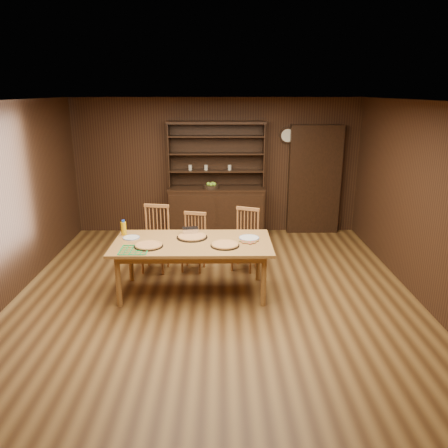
{
  "coord_description": "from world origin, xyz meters",
  "views": [
    {
      "loc": [
        0.08,
        -5.43,
        2.72
      ],
      "look_at": [
        0.12,
        0.4,
        0.93
      ],
      "focal_mm": 35.0,
      "sensor_mm": 36.0,
      "label": 1
    }
  ],
  "objects_px": {
    "chair_left": "(156,236)",
    "chair_right": "(246,237)",
    "juice_bottle": "(124,228)",
    "china_hutch": "(217,205)",
    "dining_table": "(192,247)",
    "chair_center": "(194,240)"
  },
  "relations": [
    {
      "from": "chair_left",
      "to": "chair_right",
      "type": "relative_size",
      "value": 1.06
    },
    {
      "from": "china_hutch",
      "to": "chair_left",
      "type": "relative_size",
      "value": 2.11
    },
    {
      "from": "dining_table",
      "to": "chair_right",
      "type": "distance_m",
      "value": 1.2
    },
    {
      "from": "dining_table",
      "to": "juice_bottle",
      "type": "bearing_deg",
      "value": 162.69
    },
    {
      "from": "china_hutch",
      "to": "chair_right",
      "type": "distance_m",
      "value": 1.76
    },
    {
      "from": "china_hutch",
      "to": "chair_center",
      "type": "relative_size",
      "value": 2.39
    },
    {
      "from": "chair_center",
      "to": "juice_bottle",
      "type": "relative_size",
      "value": 4.17
    },
    {
      "from": "chair_left",
      "to": "juice_bottle",
      "type": "xyz_separation_m",
      "value": [
        -0.37,
        -0.56,
        0.3
      ]
    },
    {
      "from": "chair_right",
      "to": "juice_bottle",
      "type": "height_order",
      "value": "chair_right"
    },
    {
      "from": "chair_left",
      "to": "china_hutch",
      "type": "bearing_deg",
      "value": 71.02
    },
    {
      "from": "china_hutch",
      "to": "dining_table",
      "type": "relative_size",
      "value": 1.02
    },
    {
      "from": "china_hutch",
      "to": "juice_bottle",
      "type": "bearing_deg",
      "value": -119.67
    },
    {
      "from": "china_hutch",
      "to": "chair_center",
      "type": "xyz_separation_m",
      "value": [
        -0.34,
        -1.73,
        -0.12
      ]
    },
    {
      "from": "china_hutch",
      "to": "chair_right",
      "type": "relative_size",
      "value": 2.24
    },
    {
      "from": "dining_table",
      "to": "chair_left",
      "type": "distance_m",
      "value": 1.08
    },
    {
      "from": "chair_left",
      "to": "chair_right",
      "type": "distance_m",
      "value": 1.41
    },
    {
      "from": "china_hutch",
      "to": "juice_bottle",
      "type": "xyz_separation_m",
      "value": [
        -1.3,
        -2.28,
        0.25
      ]
    },
    {
      "from": "china_hutch",
      "to": "juice_bottle",
      "type": "relative_size",
      "value": 9.95
    },
    {
      "from": "dining_table",
      "to": "chair_left",
      "type": "relative_size",
      "value": 2.08
    },
    {
      "from": "chair_right",
      "to": "juice_bottle",
      "type": "xyz_separation_m",
      "value": [
        -1.77,
        -0.59,
        0.34
      ]
    },
    {
      "from": "chair_left",
      "to": "chair_center",
      "type": "relative_size",
      "value": 1.13
    },
    {
      "from": "chair_left",
      "to": "juice_bottle",
      "type": "distance_m",
      "value": 0.73
    }
  ]
}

